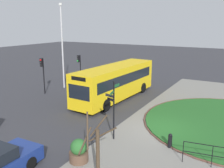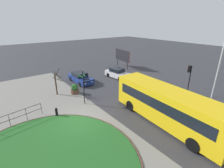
{
  "view_description": "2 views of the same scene",
  "coord_description": "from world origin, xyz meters",
  "views": [
    {
      "loc": [
        -14.8,
        -4.64,
        6.77
      ],
      "look_at": [
        0.53,
        4.13,
        2.46
      ],
      "focal_mm": 39.92,
      "sensor_mm": 36.0,
      "label": 1
    },
    {
      "loc": [
        11.38,
        -4.98,
        8.27
      ],
      "look_at": [
        -1.16,
        4.49,
        2.19
      ],
      "focal_mm": 26.3,
      "sensor_mm": 36.0,
      "label": 2
    }
  ],
  "objects": [
    {
      "name": "bollard_foreground",
      "position": [
        -2.18,
        -1.15,
        0.44
      ],
      "size": [
        0.23,
        0.23,
        0.85
      ],
      "color": "black",
      "rests_on": "ground"
    },
    {
      "name": "bus_yellow",
      "position": [
        4.45,
        5.98,
        1.65
      ],
      "size": [
        10.36,
        3.01,
        3.06
      ],
      "rotation": [
        0.0,
        0.0,
        3.09
      ],
      "color": "yellow",
      "rests_on": "ground"
    },
    {
      "name": "sidewalk_paving",
      "position": [
        0.0,
        -1.58,
        0.01
      ],
      "size": [
        32.0,
        8.84,
        0.02
      ],
      "primitive_type": "cube",
      "color": "gray",
      "rests_on": "ground"
    },
    {
      "name": "car_oncoming",
      "position": [
        -7.34,
        10.2,
        0.7
      ],
      "size": [
        4.26,
        2.05,
        1.49
      ],
      "rotation": [
        0.0,
        0.0,
        0.09
      ],
      "color": "silver",
      "rests_on": "ground"
    },
    {
      "name": "grass_island",
      "position": [
        3.09,
        -3.83,
        0.05
      ],
      "size": [
        11.66,
        11.66,
        0.1
      ],
      "primitive_type": "cylinder",
      "color": "#235B23",
      "rests_on": "ground"
    },
    {
      "name": "billboard_left",
      "position": [
        -11.49,
        14.68,
        2.23
      ],
      "size": [
        4.45,
        0.69,
        3.31
      ],
      "rotation": [
        0.0,
        0.0,
        -0.12
      ],
      "color": "black",
      "rests_on": "ground"
    },
    {
      "name": "street_tree_bare",
      "position": [
        -6.86,
        0.66,
        1.58
      ],
      "size": [
        1.48,
        1.27,
        3.19
      ],
      "color": "#423323",
      "rests_on": "ground"
    },
    {
      "name": "railing_grass_edge",
      "position": [
        -2.91,
        -4.8,
        0.75
      ],
      "size": [
        0.9,
        5.35,
        1.15
      ],
      "rotation": [
        0.0,
        0.0,
        4.87
      ],
      "color": "black",
      "rests_on": "ground"
    },
    {
      "name": "grass_kerb_ring",
      "position": [
        3.09,
        -3.83,
        0.06
      ],
      "size": [
        11.97,
        11.97,
        0.11
      ],
      "primitive_type": "torus",
      "color": "brown",
      "rests_on": "ground"
    },
    {
      "name": "signpost_directional",
      "position": [
        -2.82,
        2.13,
        2.11
      ],
      "size": [
        1.24,
        0.82,
        3.6
      ],
      "color": "black",
      "rests_on": "ground"
    },
    {
      "name": "traffic_light_near",
      "position": [
        2.38,
        12.92,
        2.59
      ],
      "size": [
        0.49,
        0.31,
        3.53
      ],
      "rotation": [
        0.0,
        0.0,
        3.34
      ],
      "color": "black",
      "rests_on": "ground"
    },
    {
      "name": "car_near_lane",
      "position": [
        -9.04,
        4.76,
        0.67
      ],
      "size": [
        4.62,
        1.98,
        1.44
      ],
      "rotation": [
        0.0,
        0.0,
        0.03
      ],
      "color": "navy",
      "rests_on": "ground"
    },
    {
      "name": "planter_near_signpost",
      "position": [
        -5.86,
        2.39,
        0.54
      ],
      "size": [
        0.97,
        0.97,
        1.21
      ],
      "color": "brown",
      "rests_on": "ground"
    },
    {
      "name": "lamppost_tall",
      "position": [
        5.26,
        12.8,
        4.67
      ],
      "size": [
        0.32,
        0.32,
        8.74
      ],
      "color": "#B7B7BC",
      "rests_on": "ground"
    },
    {
      "name": "ground",
      "position": [
        0.0,
        0.0,
        0.0
      ],
      "size": [
        120.0,
        120.0,
        0.0
      ],
      "primitive_type": "plane",
      "color": "#333338"
    }
  ]
}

